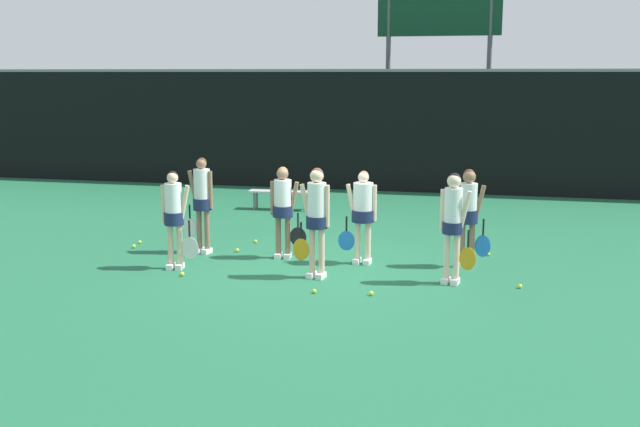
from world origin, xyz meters
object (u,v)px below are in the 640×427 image
(scoreboard, at_px, (439,25))
(tennis_ball_3, at_px, (134,246))
(player_1, at_px, (316,213))
(tennis_ball_5, at_px, (140,242))
(tennis_ball_0, at_px, (371,293))
(player_6, at_px, (469,210))
(tennis_ball_1, at_px, (314,291))
(tennis_ball_4, at_px, (182,274))
(player_2, at_px, (453,219))
(tennis_ball_2, at_px, (520,286))
(player_3, at_px, (202,198))
(tennis_ball_8, at_px, (237,250))
(bench_courtside, at_px, (282,194))
(player_4, at_px, (283,205))
(tennis_ball_7, at_px, (488,254))
(player_0, at_px, (174,213))
(player_5, at_px, (363,209))
(tennis_ball_6, at_px, (256,241))

(scoreboard, relative_size, tennis_ball_3, 84.50)
(player_1, height_order, tennis_ball_5, player_1)
(tennis_ball_0, xyz_separation_m, tennis_ball_3, (-4.96, 2.05, -0.00))
(player_6, bearing_deg, tennis_ball_0, -130.08)
(scoreboard, height_order, tennis_ball_1, scoreboard)
(tennis_ball_4, bearing_deg, player_2, 7.46)
(tennis_ball_2, bearing_deg, player_3, 169.18)
(player_1, relative_size, tennis_ball_2, 26.14)
(scoreboard, bearing_deg, tennis_ball_0, -90.02)
(scoreboard, relative_size, tennis_ball_0, 84.27)
(scoreboard, relative_size, player_2, 3.38)
(tennis_ball_8, bearing_deg, player_1, -36.65)
(scoreboard, relative_size, tennis_ball_5, 91.24)
(player_6, xyz_separation_m, tennis_ball_2, (0.87, -1.16, -0.97))
(bench_courtside, bearing_deg, player_4, -77.07)
(bench_courtside, bearing_deg, player_3, -95.83)
(tennis_ball_5, bearing_deg, bench_courtside, 68.19)
(scoreboard, bearing_deg, player_2, -84.02)
(tennis_ball_5, xyz_separation_m, tennis_ball_7, (6.72, 0.54, 0.00))
(tennis_ball_4, xyz_separation_m, tennis_ball_7, (4.94, 2.58, -0.00))
(scoreboard, distance_m, tennis_ball_3, 11.90)
(tennis_ball_1, bearing_deg, tennis_ball_3, 152.54)
(player_0, relative_size, player_2, 0.95)
(player_0, height_order, tennis_ball_2, player_0)
(player_0, distance_m, tennis_ball_2, 5.82)
(tennis_ball_0, height_order, tennis_ball_7, tennis_ball_0)
(bench_courtside, height_order, tennis_ball_2, bench_courtside)
(tennis_ball_0, distance_m, tennis_ball_5, 5.57)
(player_6, bearing_deg, player_0, -172.72)
(player_6, height_order, tennis_ball_5, player_6)
(player_3, height_order, player_4, player_3)
(tennis_ball_5, bearing_deg, tennis_ball_7, 4.62)
(tennis_ball_5, bearing_deg, tennis_ball_2, -11.75)
(bench_courtside, relative_size, player_3, 0.93)
(tennis_ball_4, bearing_deg, bench_courtside, 90.69)
(player_6, distance_m, tennis_ball_5, 6.44)
(player_0, height_order, tennis_ball_1, player_0)
(player_1, height_order, player_4, player_1)
(tennis_ball_7, bearing_deg, tennis_ball_0, -119.91)
(player_4, xyz_separation_m, tennis_ball_1, (1.07, -2.05, -0.95))
(player_3, xyz_separation_m, player_5, (3.04, -0.11, -0.08))
(bench_courtside, xyz_separation_m, tennis_ball_1, (2.44, -6.74, -0.37))
(player_1, bearing_deg, bench_courtside, 120.15)
(player_5, distance_m, tennis_ball_0, 2.17)
(player_4, distance_m, tennis_ball_8, 1.38)
(player_6, relative_size, tennis_ball_2, 24.57)
(tennis_ball_0, bearing_deg, player_6, 57.10)
(tennis_ball_2, bearing_deg, tennis_ball_3, 171.00)
(player_2, height_order, tennis_ball_5, player_2)
(tennis_ball_6, height_order, tennis_ball_8, tennis_ball_8)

